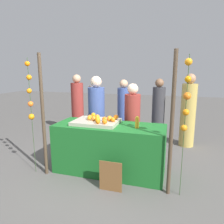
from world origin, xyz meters
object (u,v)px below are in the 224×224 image
stall_counter (110,148)px  chalkboard_sign (111,177)px  vendor_left (97,120)px  orange_1 (94,118)px  juice_bottle (137,123)px  vendor_right (132,125)px  orange_0 (98,122)px

stall_counter → chalkboard_sign: size_ratio=3.98×
chalkboard_sign → vendor_left: (-0.68, 1.19, 0.55)m
stall_counter → chalkboard_sign: 0.66m
chalkboard_sign → orange_1: bearing=130.2°
orange_1 → juice_bottle: 0.77m
orange_1 → juice_bottle: size_ratio=0.40×
vendor_left → vendor_right: bearing=0.8°
vendor_left → stall_counter: bearing=-52.0°
chalkboard_sign → vendor_right: size_ratio=0.31×
orange_1 → vendor_right: bearing=48.2°
orange_0 → juice_bottle: juice_bottle is taller
stall_counter → vendor_left: (-0.47, 0.60, 0.35)m
juice_bottle → chalkboard_sign: (-0.28, -0.54, -0.72)m
vendor_right → orange_1: bearing=-131.8°
stall_counter → juice_bottle: juice_bottle is taller
orange_1 → vendor_left: (-0.19, 0.61, -0.18)m
chalkboard_sign → vendor_right: bearing=86.6°
orange_0 → vendor_right: 0.94m
juice_bottle → vendor_left: size_ratio=0.12×
vendor_left → juice_bottle: bearing=-34.2°
chalkboard_sign → vendor_left: 1.48m
vendor_right → vendor_left: bearing=-179.2°
chalkboard_sign → vendor_right: vendor_right is taller
orange_0 → chalkboard_sign: 0.90m
orange_1 → orange_0: bearing=-51.7°
orange_0 → orange_1: orange_1 is taller
vendor_left → orange_0: bearing=-67.3°
chalkboard_sign → vendor_left: size_ratio=0.29×
orange_0 → vendor_left: vendor_left is taller
stall_counter → vendor_left: 0.84m
orange_1 → chalkboard_sign: orange_1 is taller
orange_1 → chalkboard_sign: 1.05m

